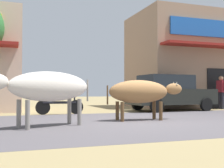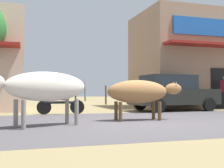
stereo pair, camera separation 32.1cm
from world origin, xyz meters
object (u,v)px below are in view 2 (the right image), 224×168
Objects in this scene: parked_motorcycle at (62,103)px; cow_far_dark at (140,92)px; parked_hatchback_car at (172,93)px; cow_near_brown at (45,87)px.

parked_motorcycle is 0.72× the size of cow_far_dark.
cow_near_brown is (-6.05, -4.38, 0.17)m from parked_hatchback_car.
parked_hatchback_car reaches higher than cow_far_dark.
parked_hatchback_car reaches higher than parked_motorcycle.
parked_hatchback_car is 1.61× the size of cow_far_dark.
cow_far_dark is at bearing -57.44° from parked_motorcycle.
cow_near_brown is 3.03m from cow_far_dark.
parked_hatchback_car is at bearing 49.22° from cow_far_dark.
cow_far_dark is (2.93, 0.76, -0.13)m from cow_near_brown.
cow_near_brown is at bearing -144.10° from parked_hatchback_car.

